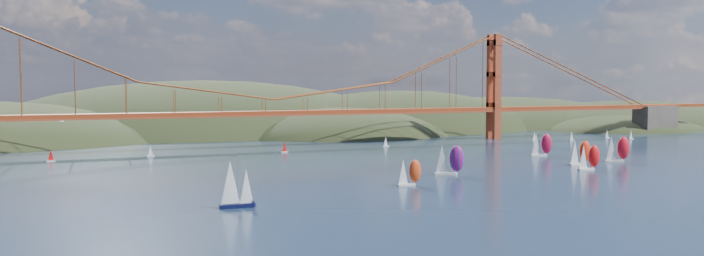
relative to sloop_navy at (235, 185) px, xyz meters
name	(u,v)px	position (x,y,z in m)	size (l,w,h in m)	color
ground	(505,218)	(52.13, -35.26, -5.58)	(1200.00, 1200.00, 0.00)	black
headlands	(300,151)	(97.08, 243.03, -18.03)	(725.00, 225.00, 96.00)	black
bridge	(270,77)	(50.38, 144.74, 26.66)	(552.00, 12.00, 55.00)	#923212
sloop_navy	(235,185)	(0.00, 0.00, 0.00)	(8.09, 4.55, 12.64)	black
racer_0	(409,172)	(54.24, 14.83, -1.53)	(7.42, 2.98, 8.57)	silver
racer_1	(589,157)	(126.91, 22.56, -1.00)	(8.48, 3.52, 9.69)	white
racer_2	(580,152)	(133.68, 34.65, -0.80)	(8.81, 3.61, 10.11)	white
racer_3	(541,144)	(140.48, 64.97, -0.72)	(9.16, 4.84, 10.27)	white
racer_4	(617,148)	(153.53, 37.19, -0.44)	(9.70, 5.60, 10.87)	silver
racer_rwb	(449,159)	(76.85, 30.41, -0.42)	(9.75, 6.12, 10.91)	silver
distant_boat_2	(51,155)	(-42.25, 121.16, -3.17)	(3.00, 2.00, 4.70)	silver
distant_boat_3	(150,151)	(-5.64, 124.11, -3.17)	(3.00, 2.00, 4.70)	silver
distant_boat_4	(535,136)	(184.33, 125.95, -3.17)	(3.00, 2.00, 4.70)	silver
distant_boat_5	(572,136)	(202.74, 119.66, -3.17)	(3.00, 2.00, 4.70)	silver
distant_boat_6	(607,134)	(230.53, 124.34, -3.17)	(3.00, 2.00, 4.70)	silver
distant_boat_7	(631,135)	(237.50, 114.49, -3.17)	(3.00, 2.00, 4.70)	silver
distant_boat_8	(386,142)	(99.50, 124.89, -3.17)	(3.00, 2.00, 4.70)	silver
distant_boat_9	(285,147)	(48.94, 118.80, -3.17)	(3.00, 2.00, 4.70)	silver
gull	(62,121)	(-37.51, -17.13, 16.82)	(0.90, 0.25, 0.17)	white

